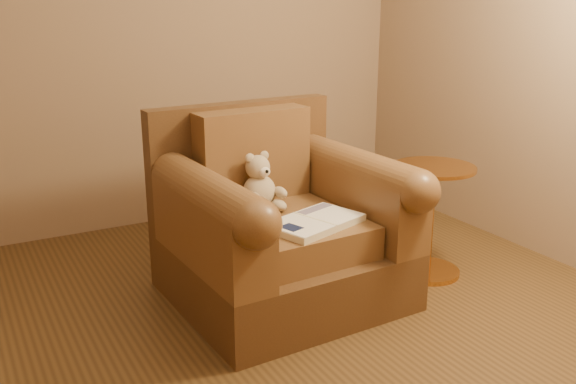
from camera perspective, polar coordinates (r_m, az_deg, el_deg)
floor at (r=2.95m, az=-1.27°, el=-14.29°), size 4.00×4.00×0.00m
armchair at (r=3.35m, az=-0.87°, el=-3.14°), size 1.13×1.08×0.98m
teddy_bear at (r=3.34m, az=-2.43°, el=0.43°), size 0.22×0.25×0.30m
guidebook at (r=3.11m, az=2.38°, el=-2.69°), size 0.53×0.41×0.04m
side_table at (r=3.70m, az=12.57°, el=-2.16°), size 0.46×0.46×0.64m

